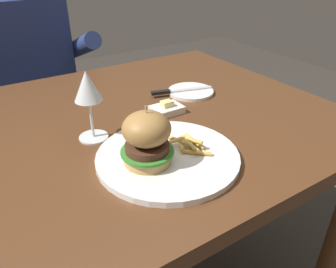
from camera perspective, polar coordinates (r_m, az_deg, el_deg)
dining_table at (r=0.93m, az=-8.05°, el=-2.74°), size 1.20×0.90×0.74m
main_plate at (r=0.72m, az=-0.05°, el=-3.98°), size 0.31×0.31×0.01m
burger_sandwich at (r=0.66m, az=-3.71°, el=-0.74°), size 0.11×0.11×0.13m
fries_pile at (r=0.73m, az=3.53°, el=-1.65°), size 0.09×0.10×0.02m
wine_glass at (r=0.77m, az=-13.82°, el=7.50°), size 0.07×0.07×0.17m
bread_plate at (r=1.06m, az=3.97°, el=7.38°), size 0.15×0.15×0.01m
table_knife at (r=1.04m, az=1.42°, el=7.53°), size 0.20×0.07×0.01m
butter_dish at (r=0.92m, az=-0.22°, el=4.38°), size 0.09×0.06×0.04m
diner_person at (r=1.58m, az=-22.36°, el=5.79°), size 0.51×0.36×1.18m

